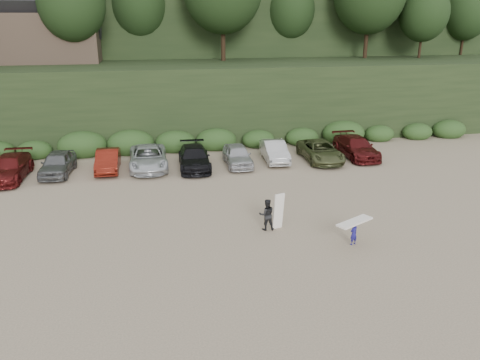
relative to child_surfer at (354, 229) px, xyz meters
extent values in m
plane|color=tan|center=(-4.35, 2.94, -0.77)|extent=(120.00, 120.00, 0.00)
cube|color=black|center=(-4.35, 24.94, 2.23)|extent=(80.00, 14.00, 6.00)
cube|color=black|center=(-4.35, 42.94, 7.23)|extent=(90.00, 30.00, 16.00)
ellipsoid|color=black|center=(-4.35, 24.94, 10.23)|extent=(66.00, 12.00, 10.00)
cube|color=#2B491E|center=(-4.90, 17.44, -0.17)|extent=(46.20, 2.00, 1.20)
cube|color=brown|center=(-16.35, 26.94, 7.23)|extent=(8.00, 6.00, 4.00)
imported|color=maroon|center=(-17.31, 12.65, -0.04)|extent=(2.25, 5.11, 1.46)
imported|color=slate|center=(-14.50, 13.09, -0.03)|extent=(2.10, 4.47, 1.48)
imported|color=maroon|center=(-11.39, 13.30, -0.09)|extent=(1.47, 4.17, 1.37)
imported|color=silver|center=(-8.77, 13.26, -0.03)|extent=(2.48, 5.34, 1.48)
imported|color=black|center=(-5.74, 12.72, -0.05)|extent=(2.21, 5.05, 1.44)
imported|color=#B7B8BC|center=(-2.78, 12.77, -0.06)|extent=(1.74, 4.23, 1.43)
imported|color=silver|center=(0.00, 13.30, -0.07)|extent=(1.77, 4.39, 1.42)
imported|color=#525A34|center=(3.20, 12.75, -0.08)|extent=(2.40, 5.06, 1.39)
imported|color=#531313|center=(6.06, 13.13, -0.04)|extent=(2.14, 5.10, 1.47)
imported|color=navy|center=(0.00, 0.00, -0.25)|extent=(0.44, 0.36, 1.04)
cube|color=white|center=(0.00, 0.00, 0.33)|extent=(1.93, 1.34, 0.08)
imported|color=black|center=(-3.39, 2.28, -0.01)|extent=(0.79, 0.63, 1.54)
cube|color=white|center=(-2.83, 2.24, 0.13)|extent=(0.56, 0.39, 1.81)
camera|label=1|loc=(-8.57, -17.42, 8.68)|focal=35.00mm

